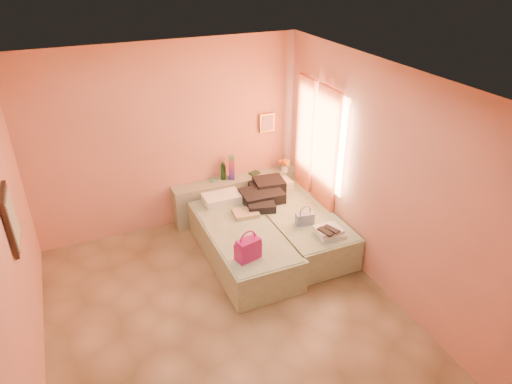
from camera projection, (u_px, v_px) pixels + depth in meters
The scene contains 16 objects.
ground at pixel (225, 314), 5.46m from camera, with size 4.50×4.50×0.00m, color tan.
room_walls at pixel (220, 157), 5.13m from camera, with size 4.02×4.51×2.81m.
headboard_ledge at pixel (237, 196), 7.33m from camera, with size 2.05×0.30×0.65m, color gray.
bed_left at pixel (242, 244), 6.30m from camera, with size 0.90×2.00×0.50m, color #AABF9A.
bed_right at pixel (296, 226), 6.71m from camera, with size 0.90×2.00×0.50m, color #AABF9A.
water_bottle at pixel (223, 172), 7.08m from camera, with size 0.08×0.08×0.27m, color #153B1B.
rainbow_box at pixel (232, 168), 7.07m from camera, with size 0.09×0.09×0.39m, color #B11571.
small_dish at pixel (214, 180), 7.09m from camera, with size 0.13×0.13×0.03m, color #4B8B68.
green_book at pixel (254, 173), 7.31m from camera, with size 0.16×0.11×0.03m, color #224125.
flower_vase at pixel (285, 164), 7.33m from camera, with size 0.20×0.20×0.26m, color white.
magenta_handbag at pixel (248, 249), 5.53m from camera, with size 0.30×0.17×0.28m, color #B11571.
khaki_garment at pixel (246, 213), 6.48m from camera, with size 0.35×0.28×0.06m, color tan.
clothes_pile at pixel (265, 194), 6.84m from camera, with size 0.67×0.67×0.20m, color black.
blue_handbag at pixel (305, 219), 6.25m from camera, with size 0.25×0.11×0.16m, color #3A4D8B.
towel_stack at pixel (330, 232), 6.03m from camera, with size 0.35×0.30×0.10m, color white.
sandal_pair at pixel (329, 231), 5.94m from camera, with size 0.17×0.23×0.02m, color black.
Camera 1 is at (-1.29, -3.89, 3.90)m, focal length 32.00 mm.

